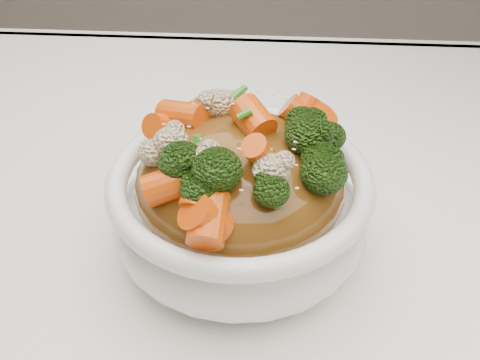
# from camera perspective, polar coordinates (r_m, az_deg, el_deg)

# --- Properties ---
(tablecloth) EXTENTS (1.20, 0.80, 0.04)m
(tablecloth) POSITION_cam_1_polar(r_m,az_deg,el_deg) (0.46, 3.73, -9.14)
(tablecloth) COLOR white
(tablecloth) RESTS_ON dining_table
(bowl) EXTENTS (0.22, 0.22, 0.08)m
(bowl) POSITION_cam_1_polar(r_m,az_deg,el_deg) (0.43, -0.00, -3.06)
(bowl) COLOR white
(bowl) RESTS_ON tablecloth
(sauce_base) EXTENTS (0.18, 0.18, 0.08)m
(sauce_base) POSITION_cam_1_polar(r_m,az_deg,el_deg) (0.41, -0.00, -0.29)
(sauce_base) COLOR #5A350F
(sauce_base) RESTS_ON bowl
(carrots) EXTENTS (0.18, 0.18, 0.04)m
(carrots) POSITION_cam_1_polar(r_m,az_deg,el_deg) (0.38, -0.00, 6.32)
(carrots) COLOR #D24806
(carrots) RESTS_ON sauce_base
(broccoli) EXTENTS (0.18, 0.18, 0.04)m
(broccoli) POSITION_cam_1_polar(r_m,az_deg,el_deg) (0.38, -0.00, 6.20)
(broccoli) COLOR black
(broccoli) RESTS_ON sauce_base
(cauliflower) EXTENTS (0.18, 0.18, 0.03)m
(cauliflower) POSITION_cam_1_polar(r_m,az_deg,el_deg) (0.38, -0.00, 5.97)
(cauliflower) COLOR beige
(cauliflower) RESTS_ON sauce_base
(scallions) EXTENTS (0.13, 0.13, 0.02)m
(scallions) POSITION_cam_1_polar(r_m,az_deg,el_deg) (0.38, -0.00, 6.43)
(scallions) COLOR #29751B
(scallions) RESTS_ON sauce_base
(sesame_seeds) EXTENTS (0.16, 0.16, 0.01)m
(sesame_seeds) POSITION_cam_1_polar(r_m,az_deg,el_deg) (0.38, -0.00, 6.43)
(sesame_seeds) COLOR beige
(sesame_seeds) RESTS_ON sauce_base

